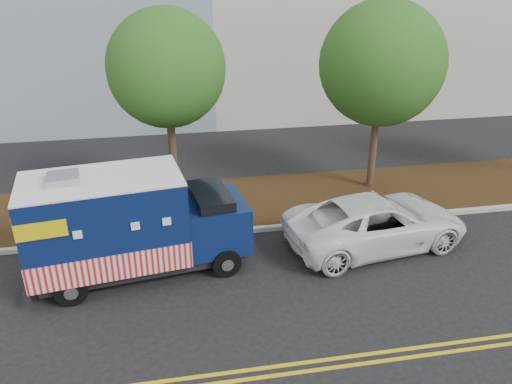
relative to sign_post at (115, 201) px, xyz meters
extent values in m
plane|color=black|center=(2.14, -1.89, -1.20)|extent=(120.00, 120.00, 0.00)
cube|color=#9E9E99|center=(2.14, -0.49, -1.12)|extent=(120.00, 0.18, 0.15)
cube|color=black|center=(2.14, 1.61, -1.12)|extent=(120.00, 4.00, 0.15)
cube|color=gold|center=(2.14, -6.34, -1.19)|extent=(120.00, 0.10, 0.01)
cylinder|color=#38281C|center=(1.84, 1.43, 0.78)|extent=(0.26, 0.26, 3.95)
sphere|color=#285517|center=(1.84, 1.43, 3.66)|extent=(3.64, 3.64, 3.64)
cylinder|color=#38281C|center=(9.05, 1.98, 0.61)|extent=(0.26, 0.26, 3.61)
sphere|color=#285517|center=(9.05, 1.98, 3.48)|extent=(4.27, 4.27, 4.27)
cube|color=#473828|center=(0.00, 0.00, 0.00)|extent=(0.06, 0.06, 2.40)
cube|color=black|center=(0.83, -2.10, -0.80)|extent=(5.52, 2.55, 0.27)
cube|color=#0A1947|center=(-0.01, -2.22, 0.51)|extent=(4.26, 2.74, 2.28)
cube|color=red|center=(-0.01, -2.22, -0.30)|extent=(4.31, 2.80, 0.71)
cube|color=white|center=(-0.01, -2.22, 1.67)|extent=(4.26, 2.74, 0.06)
cube|color=#B7B7BA|center=(-0.86, -2.34, 1.79)|extent=(0.86, 0.86, 0.21)
cube|color=#0A1947|center=(2.80, -1.81, -0.01)|extent=(1.99, 2.27, 1.33)
cube|color=black|center=(2.76, -1.82, 0.62)|extent=(1.21, 1.97, 0.62)
cube|color=black|center=(3.67, -1.68, -0.46)|extent=(0.35, 1.89, 0.28)
cube|color=black|center=(-2.03, -2.52, -0.77)|extent=(0.48, 2.14, 0.27)
cube|color=#B7B7BA|center=(-2.01, -2.51, 0.56)|extent=(0.28, 1.70, 1.80)
cube|color=#B7B7BA|center=(0.11, -1.06, 0.56)|extent=(1.70, 0.28, 1.04)
cube|color=yellow|center=(-1.26, -3.54, 1.03)|extent=(1.13, 0.18, 0.43)
cube|color=yellow|center=(-1.59, -1.31, 1.03)|extent=(1.13, 0.18, 0.43)
cylinder|color=black|center=(3.04, -2.76, -0.80)|extent=(0.83, 0.38, 0.80)
cylinder|color=black|center=(2.76, -0.84, -0.80)|extent=(0.83, 0.38, 0.80)
cylinder|color=black|center=(-0.91, -3.33, -0.80)|extent=(0.83, 0.38, 0.80)
cylinder|color=black|center=(-1.19, -1.41, -0.80)|extent=(0.83, 0.38, 0.80)
imported|color=white|center=(7.66, -1.91, -0.44)|extent=(5.81, 3.33, 1.53)
camera|label=1|loc=(1.80, -14.19, 6.56)|focal=35.00mm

